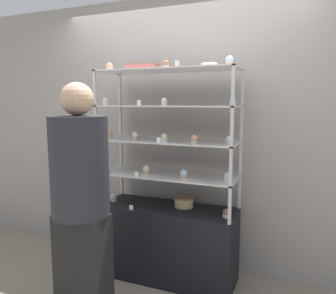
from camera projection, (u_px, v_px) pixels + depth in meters
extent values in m
plane|color=gray|center=(168.00, 277.00, 3.03)|extent=(20.00, 20.00, 0.00)
cube|color=gray|center=(182.00, 134.00, 3.19)|extent=(8.00, 0.05, 2.60)
cube|color=black|center=(168.00, 242.00, 2.99)|extent=(1.22, 0.44, 0.67)
cube|color=#B7B7BC|center=(122.00, 179.00, 3.34)|extent=(0.02, 0.02, 0.30)
cube|color=#B7B7BC|center=(240.00, 192.00, 2.89)|extent=(0.02, 0.02, 0.30)
cube|color=#B7B7BC|center=(98.00, 190.00, 2.95)|extent=(0.02, 0.02, 0.30)
cube|color=#B7B7BC|center=(230.00, 205.00, 2.50)|extent=(0.02, 0.02, 0.30)
cube|color=silver|center=(168.00, 175.00, 2.90)|extent=(1.22, 0.44, 0.01)
cube|color=#B7B7BC|center=(121.00, 150.00, 3.30)|extent=(0.02, 0.02, 0.30)
cube|color=#B7B7BC|center=(241.00, 158.00, 2.85)|extent=(0.02, 0.02, 0.30)
cube|color=#B7B7BC|center=(97.00, 157.00, 2.91)|extent=(0.02, 0.02, 0.30)
cube|color=#B7B7BC|center=(231.00, 167.00, 2.46)|extent=(0.02, 0.02, 0.30)
cube|color=silver|center=(168.00, 141.00, 2.86)|extent=(1.22, 0.44, 0.01)
cube|color=#B7B7BC|center=(120.00, 120.00, 3.25)|extent=(0.02, 0.02, 0.30)
cube|color=#B7B7BC|center=(242.00, 123.00, 2.80)|extent=(0.02, 0.02, 0.30)
cube|color=#B7B7BC|center=(96.00, 123.00, 2.87)|extent=(0.02, 0.02, 0.30)
cube|color=#B7B7BC|center=(232.00, 127.00, 2.42)|extent=(0.02, 0.02, 0.30)
cube|color=silver|center=(168.00, 106.00, 2.82)|extent=(1.22, 0.44, 0.01)
cube|color=#B7B7BC|center=(120.00, 89.00, 3.21)|extent=(0.02, 0.02, 0.30)
cube|color=#B7B7BC|center=(243.00, 87.00, 2.76)|extent=(0.02, 0.02, 0.30)
cube|color=#B7B7BC|center=(95.00, 88.00, 2.83)|extent=(0.02, 0.02, 0.30)
cube|color=#B7B7BC|center=(233.00, 85.00, 2.38)|extent=(0.02, 0.02, 0.30)
cube|color=silver|center=(168.00, 70.00, 2.78)|extent=(1.22, 0.44, 0.01)
cylinder|color=#DBBC84|center=(184.00, 202.00, 2.94)|extent=(0.17, 0.17, 0.08)
cylinder|color=#8C5B42|center=(184.00, 197.00, 2.93)|extent=(0.18, 0.18, 0.01)
cube|color=#C66660|center=(142.00, 68.00, 2.90)|extent=(0.25, 0.18, 0.05)
cube|color=#8C5B42|center=(142.00, 65.00, 2.90)|extent=(0.26, 0.18, 0.01)
cylinder|color=beige|center=(114.00, 200.00, 3.11)|extent=(0.06, 0.06, 0.03)
sphere|color=white|center=(114.00, 197.00, 3.11)|extent=(0.06, 0.06, 0.06)
cylinder|color=white|center=(226.00, 216.00, 2.67)|extent=(0.06, 0.06, 0.03)
sphere|color=#8C5B42|center=(226.00, 212.00, 2.67)|extent=(0.06, 0.06, 0.06)
cube|color=white|center=(131.00, 208.00, 2.85)|extent=(0.04, 0.00, 0.04)
cylinder|color=#CCB28C|center=(108.00, 170.00, 3.00)|extent=(0.06, 0.06, 0.03)
sphere|color=silver|center=(107.00, 167.00, 2.99)|extent=(0.06, 0.06, 0.06)
cylinder|color=#CCB28C|center=(146.00, 172.00, 2.90)|extent=(0.06, 0.06, 0.03)
sphere|color=#F4EAB2|center=(146.00, 169.00, 2.90)|extent=(0.06, 0.06, 0.06)
cylinder|color=#CCB28C|center=(184.00, 177.00, 2.74)|extent=(0.06, 0.06, 0.03)
sphere|color=silver|center=(184.00, 173.00, 2.73)|extent=(0.06, 0.06, 0.06)
cylinder|color=beige|center=(228.00, 180.00, 2.63)|extent=(0.06, 0.06, 0.03)
sphere|color=silver|center=(228.00, 176.00, 2.63)|extent=(0.06, 0.06, 0.06)
cube|color=white|center=(136.00, 174.00, 2.79)|extent=(0.04, 0.00, 0.04)
cylinder|color=#CCB28C|center=(110.00, 137.00, 3.03)|extent=(0.05, 0.05, 0.03)
sphere|color=#E5996B|center=(110.00, 134.00, 3.03)|extent=(0.05, 0.05, 0.05)
cylinder|color=#CCB28C|center=(135.00, 138.00, 2.91)|extent=(0.05, 0.05, 0.03)
sphere|color=white|center=(135.00, 135.00, 2.90)|extent=(0.05, 0.05, 0.05)
cylinder|color=white|center=(164.00, 140.00, 2.78)|extent=(0.05, 0.05, 0.03)
sphere|color=#F4EAB2|center=(164.00, 137.00, 2.78)|extent=(0.05, 0.05, 0.05)
cylinder|color=#CCB28C|center=(195.00, 142.00, 2.65)|extent=(0.05, 0.05, 0.03)
sphere|color=#E5996B|center=(195.00, 138.00, 2.64)|extent=(0.05, 0.05, 0.05)
cylinder|color=#CCB28C|center=(229.00, 143.00, 2.58)|extent=(0.05, 0.05, 0.03)
sphere|color=silver|center=(229.00, 139.00, 2.57)|extent=(0.05, 0.05, 0.05)
cube|color=white|center=(159.00, 140.00, 2.67)|extent=(0.04, 0.00, 0.04)
cylinder|color=white|center=(105.00, 104.00, 2.91)|extent=(0.04, 0.04, 0.03)
sphere|color=#F4EAB2|center=(105.00, 101.00, 2.91)|extent=(0.05, 0.05, 0.05)
cylinder|color=white|center=(164.00, 104.00, 2.70)|extent=(0.04, 0.04, 0.03)
sphere|color=#F4EAB2|center=(164.00, 101.00, 2.70)|extent=(0.05, 0.05, 0.05)
cylinder|color=white|center=(233.00, 104.00, 2.55)|extent=(0.04, 0.04, 0.03)
sphere|color=silver|center=(233.00, 100.00, 2.55)|extent=(0.05, 0.05, 0.05)
cube|color=white|center=(139.00, 103.00, 2.69)|extent=(0.04, 0.00, 0.04)
cylinder|color=beige|center=(109.00, 70.00, 2.94)|extent=(0.06, 0.06, 0.03)
sphere|color=#E5996B|center=(109.00, 66.00, 2.94)|extent=(0.06, 0.06, 0.06)
cylinder|color=#CCB28C|center=(166.00, 67.00, 2.74)|extent=(0.06, 0.06, 0.03)
sphere|color=#8C5B42|center=(166.00, 64.00, 2.74)|extent=(0.06, 0.06, 0.06)
cylinder|color=#CCB28C|center=(229.00, 64.00, 2.49)|extent=(0.06, 0.06, 0.03)
sphere|color=silver|center=(230.00, 60.00, 2.48)|extent=(0.06, 0.06, 0.06)
cube|color=white|center=(177.00, 63.00, 2.53)|extent=(0.04, 0.00, 0.04)
torus|color=#EFB2BC|center=(209.00, 65.00, 2.63)|extent=(0.14, 0.14, 0.04)
cube|color=black|center=(83.00, 268.00, 2.40)|extent=(0.39, 0.21, 0.81)
cylinder|color=#26262D|center=(80.00, 166.00, 2.29)|extent=(0.41, 0.41, 0.70)
sphere|color=tan|center=(77.00, 99.00, 2.23)|extent=(0.23, 0.23, 0.23)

